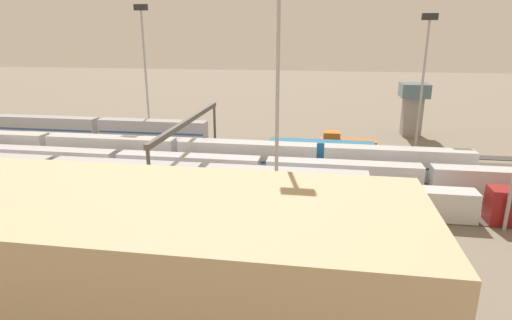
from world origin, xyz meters
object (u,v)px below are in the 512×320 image
Objects in this scene: light_mast_3 at (278,61)px; maintenance_shed at (130,253)px; light_mast_2 at (424,66)px; signal_gantry at (189,125)px; train_on_track_2 at (192,149)px; train_on_track_1 at (346,148)px; train_on_track_3 at (178,154)px; train_on_track_5 at (126,174)px; train_on_track_4 at (188,167)px; control_tower at (413,105)px; train_on_track_6 at (187,189)px; train_on_track_0 at (99,130)px; light_mast_0 at (144,56)px.

light_mast_3 is 0.65× the size of maintenance_shed.
light_mast_2 is 42.64m from light_mast_3.
signal_gantry is at bearing 23.22° from light_mast_2.
light_mast_2 is at bearing -163.49° from train_on_track_2.
light_mast_2 reaches higher than maintenance_shed.
train_on_track_2 is at bearing -52.02° from light_mast_3.
train_on_track_1 and train_on_track_3 have the same top height.
maintenance_shed is (-9.10, 37.68, 2.44)m from train_on_track_3.
train_on_track_5 is 13.38m from signal_gantry.
train_on_track_2 reaches higher than train_on_track_4.
train_on_track_5 is 2.30× the size of light_mast_3.
control_tower is at bearing -116.66° from light_mast_3.
light_mast_3 is at bearing 166.04° from train_on_track_6.
train_on_track_3 is 27.18m from train_on_track_0.
light_mast_2 reaches higher than control_tower.
control_tower is (-66.85, -16.94, 4.31)m from train_on_track_0.
train_on_track_1 is 0.85× the size of control_tower.
signal_gantry reaches higher than train_on_track_6.
light_mast_2 is at bearing 83.67° from control_tower.
maintenance_shed is at bearing 96.70° from train_on_track_6.
light_mast_2 is 0.83× the size of light_mast_3.
train_on_track_3 is 2.01× the size of maintenance_shed.
train_on_track_5 is 2.04× the size of signal_gantry.
maintenance_shed is (-5.62, 32.68, 3.02)m from train_on_track_4.
train_on_track_2 is 51.14m from control_tower.
train_on_track_1 is 0.32× the size of light_mast_3.
train_on_track_2 is at bearing 157.08° from train_on_track_0.
maintenance_shed is (-21.95, 56.37, -12.72)m from light_mast_0.
control_tower is at bearing -166.92° from light_mast_0.
train_on_track_3 is (3.47, -5.00, 0.58)m from train_on_track_4.
light_mast_2 is at bearing -157.85° from train_on_track_3.
signal_gantry is 52.77m from control_tower.
maintenance_shed is 77.99m from control_tower.
train_on_track_5 is at bearing 125.72° from train_on_track_0.
light_mast_0 is at bearing -68.73° from maintenance_shed.
light_mast_3 is 57.40m from control_tower.
train_on_track_6 is 50.61m from light_mast_2.
train_on_track_5 is 16.04m from train_on_track_2.
train_on_track_4 is 1.25× the size of train_on_track_3.
maintenance_shed reaches higher than signal_gantry.
train_on_track_1 is at bearing 55.01° from control_tower.
train_on_track_3 is 2.73× the size of signal_gantry.
train_on_track_5 is 1.50× the size of maintenance_shed.
train_on_track_6 is at bearing 48.15° from train_on_track_1.
signal_gantry is (-1.20, 5.00, 5.54)m from train_on_track_2.
train_on_track_4 is 10.43m from train_on_track_6.
signal_gantry is at bearing 180.00° from train_on_track_3.
train_on_track_4 is 33.30m from maintenance_shed.
train_on_track_3 is at bearing 0.00° from signal_gantry.
light_mast_0 reaches higher than train_on_track_2.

